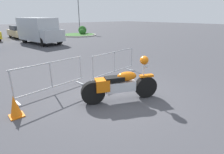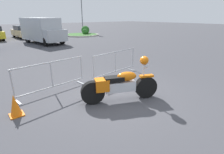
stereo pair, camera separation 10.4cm
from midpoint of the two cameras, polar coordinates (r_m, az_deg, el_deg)
name	(u,v)px [view 2 (the right image)]	position (r m, az deg, el deg)	size (l,w,h in m)	color
ground_plane	(114,95)	(5.80, 1.30, -5.96)	(120.00, 120.00, 0.00)	#424247
motorcycle	(120,85)	(5.28, 3.28, -2.50)	(2.26, 1.16, 1.35)	black
crowd_barrier_near	(52,77)	(6.15, -18.61, 0.12)	(2.51, 0.72, 1.07)	#9EA0A5
crowd_barrier_far	(115,63)	(7.49, 1.49, 4.50)	(2.51, 0.72, 1.07)	#9EA0A5
delivery_van	(42,30)	(18.15, -21.73, 14.13)	(2.78, 5.26, 2.31)	#B2B7BC
parked_car_tan	(23,32)	(23.82, -26.97, 13.09)	(1.88, 4.23, 1.41)	tan
parked_car_green	(48,30)	(25.08, -20.01, 14.18)	(1.86, 4.17, 1.39)	#236B38
planter_island	(83,33)	(24.63, -9.37, 13.93)	(4.60, 4.60, 1.18)	#ADA89E
traffic_cone	(15,105)	(5.19, -28.63, -8.16)	(0.34, 0.34, 0.59)	orange
street_lamp	(82,7)	(28.85, -9.79, 21.55)	(0.36, 0.70, 5.68)	#595B60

